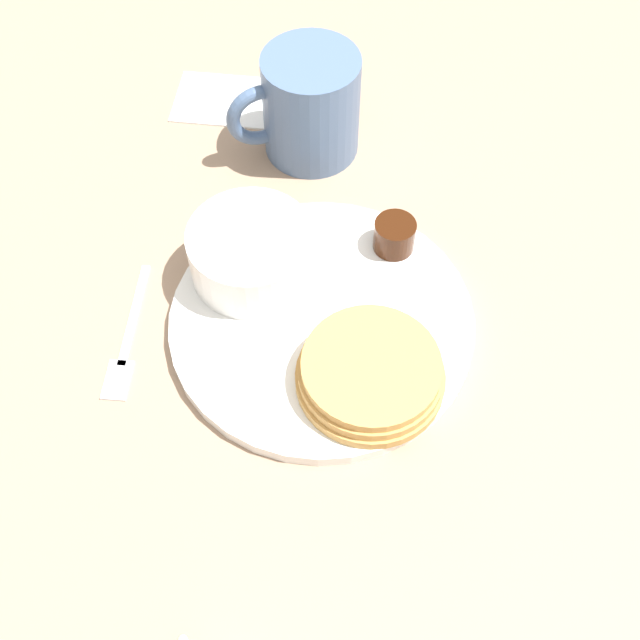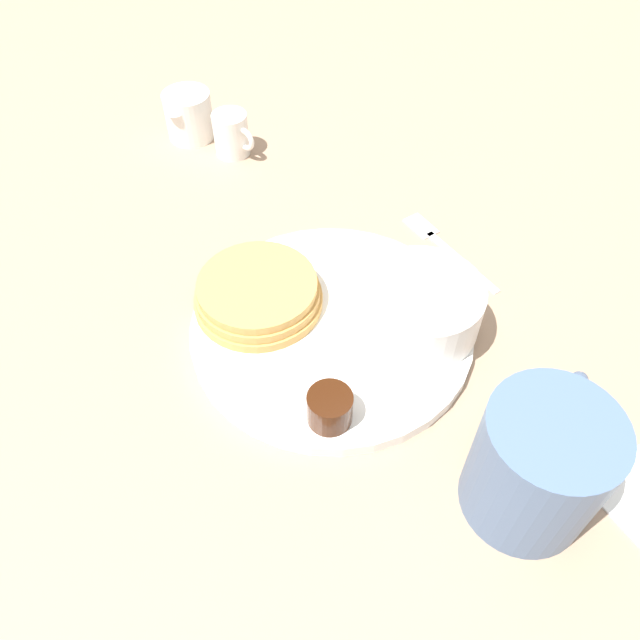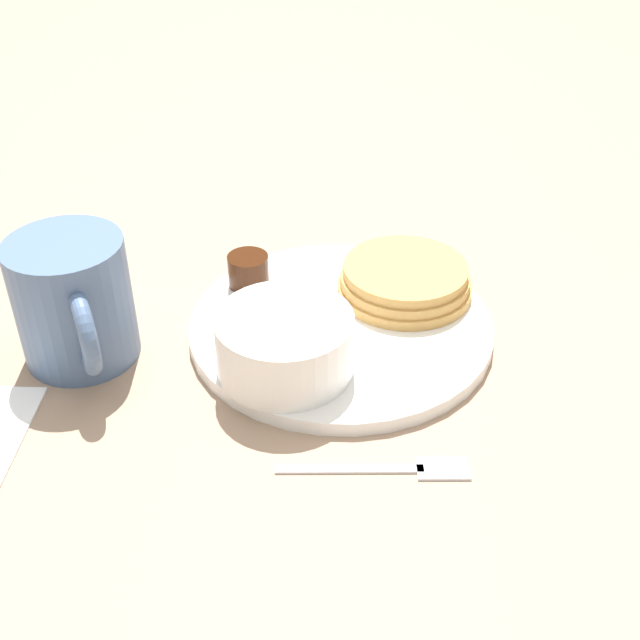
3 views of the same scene
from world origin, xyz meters
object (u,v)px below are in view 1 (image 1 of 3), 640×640
object	(u,v)px
bowl	(251,251)
coffee_mug	(308,106)
plate	(322,321)
fork	(126,346)

from	to	relation	value
bowl	coffee_mug	bearing A→B (deg)	-93.63
plate	bowl	distance (m)	0.08
coffee_mug	fork	xyz separation A→B (m)	(0.09, 0.25, -0.05)
bowl	coffee_mug	size ratio (longest dim) A/B	0.89
bowl	coffee_mug	world-z (taller)	coffee_mug
fork	bowl	bearing A→B (deg)	-133.01
plate	fork	bearing A→B (deg)	19.98
bowl	fork	bearing A→B (deg)	46.99
plate	bowl	world-z (taller)	bowl
plate	bowl	bearing A→B (deg)	-27.34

